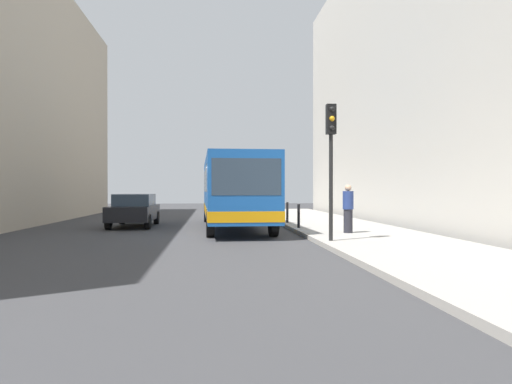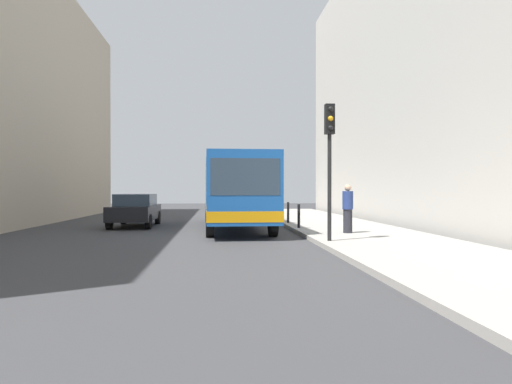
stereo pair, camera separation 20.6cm
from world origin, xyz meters
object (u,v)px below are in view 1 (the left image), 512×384
bus (234,189)px  car_beside_bus (134,209)px  traffic_light (331,146)px  bollard_far (279,210)px  bollard_farthest (272,208)px  bollard_near (299,216)px  bollard_mid (287,212)px  pedestrian_near_signal (348,209)px

bus → car_beside_bus: size_ratio=2.52×
bus → traffic_light: 7.45m
bollard_far → bollard_farthest: (0.00, 2.85, 0.00)m
traffic_light → bollard_farthest: traffic_light is taller
bus → bollard_near: 3.45m
traffic_light → bollard_mid: traffic_light is taller
pedestrian_near_signal → car_beside_bus: bearing=68.5°
bus → bollard_far: (2.51, 3.60, -1.10)m
car_beside_bus → bollard_mid: car_beside_bus is taller
traffic_light → bollard_far: size_ratio=4.32×
bollard_farthest → car_beside_bus: bearing=-142.6°
bus → traffic_light: traffic_light is taller
traffic_light → pedestrian_near_signal: size_ratio=2.39×
pedestrian_near_signal → traffic_light: bearing=164.9°
bollard_mid → bollard_far: same height
bollard_farthest → pedestrian_near_signal: size_ratio=0.55×
traffic_light → bollard_farthest: bearing=90.4°
car_beside_bus → bollard_far: 7.43m
bollard_mid → pedestrian_near_signal: bearing=-75.3°
traffic_light → bollard_far: traffic_light is taller
pedestrian_near_signal → bus: bearing=53.1°
bollard_far → pedestrian_near_signal: (1.35, -8.01, 0.38)m
bollard_near → bollard_far: same height
pedestrian_near_signal → bollard_mid: bearing=26.6°
bollard_mid → pedestrian_near_signal: 5.34m
bollard_mid → bus: bearing=-163.4°
traffic_light → bollard_farthest: (-0.10, 13.31, -2.38)m
bollard_mid → bollard_near: bearing=-90.0°
traffic_light → bollard_mid: 7.98m
car_beside_bus → bollard_mid: (7.00, -0.35, -0.16)m
bus → bollard_mid: size_ratio=11.67×
bollard_farthest → bus: bearing=-111.2°
bus → pedestrian_near_signal: bearing=129.6°
traffic_light → bollard_mid: bearing=90.8°
car_beside_bus → bollard_farthest: car_beside_bus is taller
car_beside_bus → bollard_mid: 7.01m
traffic_light → bollard_near: size_ratio=4.32×
bollard_far → bollard_farthest: same height
bollard_far → traffic_light: bearing=-89.5°
bollard_farthest → pedestrian_near_signal: pedestrian_near_signal is taller
traffic_light → bollard_near: 5.32m
bollard_near → bollard_far: size_ratio=1.00×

